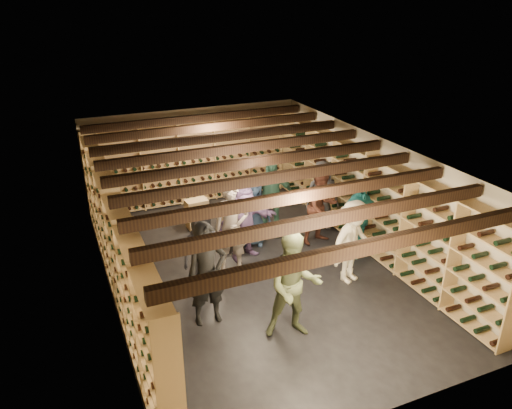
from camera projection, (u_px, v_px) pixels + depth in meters
The scene contains 21 objects.
ground at pixel (255, 270), 9.92m from camera, with size 8.00×8.00×0.00m, color black.
walls at pixel (255, 215), 9.44m from camera, with size 5.52×8.02×2.40m.
ceiling at pixel (255, 154), 8.95m from camera, with size 5.50×8.00×0.01m, color beige.
ceiling_joists at pixel (255, 162), 9.01m from camera, with size 5.40×7.12×0.18m.
wine_rack_left at pixel (117, 246), 8.56m from camera, with size 0.32×7.50×2.15m.
wine_rack_right at pixel (368, 200), 10.41m from camera, with size 0.32×7.50×2.15m.
wine_rack_back at pixel (196, 161), 12.71m from camera, with size 4.70×0.30×2.15m.
crate_stack_left at pixel (197, 214), 11.55m from camera, with size 0.52×0.37×0.68m.
crate_stack_right at pixel (232, 228), 10.88m from camera, with size 0.59×0.49×0.68m.
crate_loose at pixel (307, 223), 11.65m from camera, with size 0.50×0.33×0.17m, color tan.
person_0 at pixel (202, 249), 9.09m from camera, with size 0.76×0.49×1.55m, color black.
person_1 at pixel (207, 274), 8.06m from camera, with size 0.66×0.43×1.81m, color black.
person_2 at pixel (294, 286), 7.73m from camera, with size 0.88×0.69×1.81m, color #4C5434.
person_3 at pixel (353, 242), 9.24m from camera, with size 1.06×0.61×1.64m, color beige.
person_4 at pixel (358, 218), 10.14m from camera, with size 0.99×0.41×1.69m, color teal.
person_6 at pixel (253, 211), 10.62m from camera, with size 0.77×0.50×1.57m, color #1E2E48.
person_7 at pixel (231, 228), 9.59m from camera, with size 0.66×0.43×1.80m, color gray.
person_8 at pixel (321, 208), 10.68m from camera, with size 0.80×0.62×1.64m, color #452218.
person_10 at pixel (270, 197), 10.98m from camera, with size 1.08×0.45×1.84m, color #264A3B.
person_11 at pixel (244, 222), 10.09m from camera, with size 1.46×0.46×1.57m, color #664C7C.
person_12 at pixel (322, 195), 11.39m from camera, with size 0.79×0.51×1.61m, color #333237.
Camera 1 is at (-3.33, -7.89, 5.17)m, focal length 35.00 mm.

